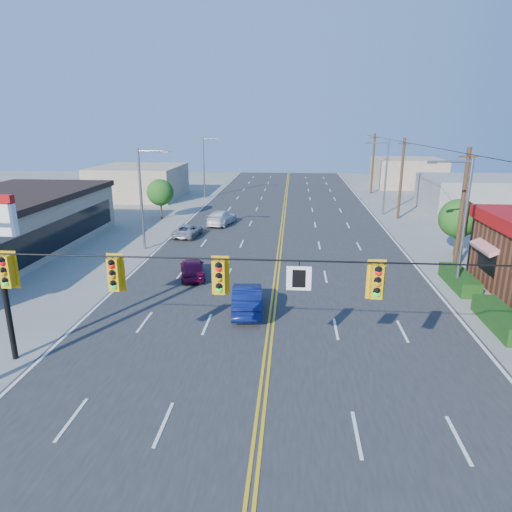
# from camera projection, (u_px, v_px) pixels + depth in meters

# --- Properties ---
(ground) EXTENTS (160.00, 160.00, 0.00)m
(ground) POSITION_uv_depth(u_px,v_px,m) (259.00, 431.00, 15.31)
(ground) COLOR gray
(ground) RESTS_ON ground
(road) EXTENTS (20.00, 120.00, 0.06)m
(road) POSITION_uv_depth(u_px,v_px,m) (279.00, 259.00, 34.42)
(road) COLOR #2D2D30
(road) RESTS_ON ground
(signal_span) EXTENTS (24.32, 0.34, 9.00)m
(signal_span) POSITION_uv_depth(u_px,v_px,m) (255.00, 295.00, 13.93)
(signal_span) COLOR #47301E
(signal_span) RESTS_ON ground
(streetlight_se) EXTENTS (2.55, 0.25, 8.00)m
(streetlight_se) POSITION_uv_depth(u_px,v_px,m) (461.00, 219.00, 26.57)
(streetlight_se) COLOR gray
(streetlight_se) RESTS_ON ground
(streetlight_ne) EXTENTS (2.55, 0.25, 8.00)m
(streetlight_ne) POSITION_uv_depth(u_px,v_px,m) (384.00, 174.00, 49.51)
(streetlight_ne) COLOR gray
(streetlight_ne) RESTS_ON ground
(streetlight_sw) EXTENTS (2.55, 0.25, 8.00)m
(streetlight_sw) POSITION_uv_depth(u_px,v_px,m) (143.00, 194.00, 35.90)
(streetlight_sw) COLOR gray
(streetlight_sw) RESTS_ON ground
(streetlight_nw) EXTENTS (2.55, 0.25, 8.00)m
(streetlight_nw) POSITION_uv_depth(u_px,v_px,m) (205.00, 164.00, 60.75)
(streetlight_nw) COLOR gray
(streetlight_nw) RESTS_ON ground
(utility_pole_near) EXTENTS (0.28, 0.28, 8.40)m
(utility_pole_near) POSITION_uv_depth(u_px,v_px,m) (461.00, 212.00, 30.37)
(utility_pole_near) COLOR #47301E
(utility_pole_near) RESTS_ON ground
(utility_pole_mid) EXTENTS (0.28, 0.28, 8.40)m
(utility_pole_mid) POSITION_uv_depth(u_px,v_px,m) (401.00, 179.00, 47.58)
(utility_pole_mid) COLOR #47301E
(utility_pole_mid) RESTS_ON ground
(utility_pole_far) EXTENTS (0.28, 0.28, 8.40)m
(utility_pole_far) POSITION_uv_depth(u_px,v_px,m) (373.00, 164.00, 64.79)
(utility_pole_far) COLOR #47301E
(utility_pole_far) RESTS_ON ground
(tree_kfc_rear) EXTENTS (2.94, 2.94, 4.41)m
(tree_kfc_rear) POSITION_uv_depth(u_px,v_px,m) (459.00, 218.00, 34.45)
(tree_kfc_rear) COLOR #47301E
(tree_kfc_rear) RESTS_ON ground
(tree_west) EXTENTS (2.80, 2.80, 4.20)m
(tree_west) POSITION_uv_depth(u_px,v_px,m) (160.00, 192.00, 48.03)
(tree_west) COLOR #47301E
(tree_west) RESTS_ON ground
(bld_east_mid) EXTENTS (12.00, 10.00, 4.00)m
(bld_east_mid) POSITION_uv_depth(u_px,v_px,m) (480.00, 195.00, 51.26)
(bld_east_mid) COLOR gray
(bld_east_mid) RESTS_ON ground
(bld_west_far) EXTENTS (11.00, 12.00, 4.20)m
(bld_west_far) POSITION_uv_depth(u_px,v_px,m) (139.00, 182.00, 62.15)
(bld_west_far) COLOR tan
(bld_west_far) RESTS_ON ground
(bld_east_far) EXTENTS (10.00, 10.00, 4.40)m
(bld_east_far) POSITION_uv_depth(u_px,v_px,m) (407.00, 172.00, 72.47)
(bld_east_far) COLOR tan
(bld_east_far) RESTS_ON ground
(car_magenta) EXTENTS (2.46, 4.10, 1.31)m
(car_magenta) POSITION_uv_depth(u_px,v_px,m) (193.00, 269.00, 30.07)
(car_magenta) COLOR #610A36
(car_magenta) RESTS_ON ground
(car_blue) EXTENTS (1.96, 4.60, 1.47)m
(car_blue) POSITION_uv_depth(u_px,v_px,m) (247.00, 299.00, 24.64)
(car_blue) COLOR #0E1752
(car_blue) RESTS_ON ground
(car_white) EXTENTS (2.85, 5.14, 1.41)m
(car_white) POSITION_uv_depth(u_px,v_px,m) (221.00, 218.00, 45.52)
(car_white) COLOR white
(car_white) RESTS_ON ground
(car_silver) EXTENTS (2.25, 4.21, 1.13)m
(car_silver) POSITION_uv_depth(u_px,v_px,m) (188.00, 231.00, 40.80)
(car_silver) COLOR #B8B7BD
(car_silver) RESTS_ON ground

